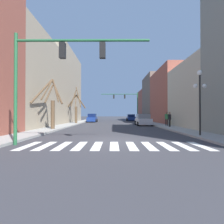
# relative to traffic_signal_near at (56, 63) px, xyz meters

# --- Properties ---
(ground_plane) EXTENTS (240.00, 240.00, 0.00)m
(ground_plane) POSITION_rel_traffic_signal_near_xyz_m (3.17, 1.25, -4.42)
(ground_plane) COLOR #38383D
(sidewalk_left) EXTENTS (2.23, 90.00, 0.15)m
(sidewalk_left) POSITION_rel_traffic_signal_near_xyz_m (-3.53, 1.25, -4.34)
(sidewalk_left) COLOR #9E9E99
(sidewalk_left) RESTS_ON ground_plane
(building_row_left) EXTENTS (6.00, 37.43, 13.82)m
(building_row_left) POSITION_rel_traffic_signal_near_xyz_m (-7.65, 14.28, 1.99)
(building_row_left) COLOR #934C3D
(building_row_left) RESTS_ON ground_plane
(building_row_right) EXTENTS (6.00, 51.41, 13.47)m
(building_row_right) POSITION_rel_traffic_signal_near_xyz_m (13.98, 19.59, 0.85)
(building_row_right) COLOR gray
(building_row_right) RESTS_ON ground_plane
(crosswalk_stripes) EXTENTS (9.45, 2.60, 0.01)m
(crosswalk_stripes) POSITION_rel_traffic_signal_near_xyz_m (3.17, -0.24, -4.42)
(crosswalk_stripes) COLOR white
(crosswalk_stripes) RESTS_ON ground_plane
(traffic_signal_near) EXTENTS (7.31, 0.28, 6.04)m
(traffic_signal_near) POSITION_rel_traffic_signal_near_xyz_m (0.00, 0.00, 0.00)
(traffic_signal_near) COLOR #236038
(traffic_signal_near) RESTS_ON ground_plane
(traffic_signal_far) EXTENTS (8.14, 0.28, 6.48)m
(traffic_signal_far) POSITION_rel_traffic_signal_near_xyz_m (6.10, 29.07, 0.35)
(traffic_signal_far) COLOR #236038
(traffic_signal_far) RESTS_ON ground_plane
(street_lamp_right_corner) EXTENTS (0.95, 0.36, 4.67)m
(street_lamp_right_corner) POSITION_rel_traffic_signal_near_xyz_m (9.32, 3.15, -0.98)
(street_lamp_right_corner) COLOR black
(street_lamp_right_corner) RESTS_ON sidewalk_right
(car_parked_right_mid) EXTENTS (2.14, 4.40, 1.71)m
(car_parked_right_mid) POSITION_rel_traffic_signal_near_xyz_m (7.55, 16.48, -3.62)
(car_parked_right_mid) COLOR silver
(car_parked_right_mid) RESTS_ON ground_plane
(car_parked_right_far) EXTENTS (2.11, 4.85, 1.61)m
(car_parked_right_far) POSITION_rel_traffic_signal_near_xyz_m (7.57, 34.32, -3.66)
(car_parked_right_far) COLOR navy
(car_parked_right_far) RESTS_ON ground_plane
(car_driving_away_lane) EXTENTS (2.01, 4.43, 1.75)m
(car_driving_away_lane) POSITION_rel_traffic_signal_near_xyz_m (-1.29, 27.34, -3.61)
(car_driving_away_lane) COLOR navy
(car_driving_away_lane) RESTS_ON ground_plane
(pedestrian_on_left_sidewalk) EXTENTS (0.51, 0.68, 1.77)m
(pedestrian_on_left_sidewalk) POSITION_rel_traffic_signal_near_xyz_m (9.88, 11.58, -3.22)
(pedestrian_on_left_sidewalk) COLOR black
(pedestrian_on_left_sidewalk) RESTS_ON sidewalk_right
(pedestrian_crossing_street) EXTENTS (0.44, 0.73, 1.79)m
(pedestrian_crossing_street) POSITION_rel_traffic_signal_near_xyz_m (10.16, 13.59, -3.21)
(pedestrian_crossing_street) COLOR black
(pedestrian_crossing_street) RESTS_ON sidewalk_right
(street_tree_right_mid) EXTENTS (3.41, 2.02, 6.15)m
(street_tree_right_mid) POSITION_rel_traffic_signal_near_xyz_m (-3.18, 20.17, -1.58)
(street_tree_right_mid) COLOR brown
(street_tree_right_mid) RESTS_ON sidewalk_left
(street_tree_left_far) EXTENTS (2.69, 2.24, 5.16)m
(street_tree_left_far) POSITION_rel_traffic_signal_near_xyz_m (-3.19, 8.33, -1.74)
(street_tree_left_far) COLOR brown
(street_tree_left_far) RESTS_ON sidewalk_left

